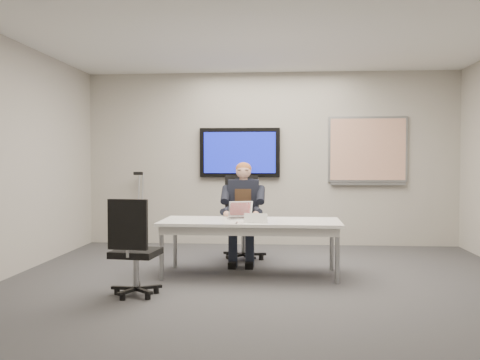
# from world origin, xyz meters

# --- Properties ---
(floor) EXTENTS (6.00, 6.00, 0.02)m
(floor) POSITION_xyz_m (0.00, 0.00, 0.00)
(floor) COLOR #353537
(floor) RESTS_ON ground
(ceiling) EXTENTS (6.00, 6.00, 0.02)m
(ceiling) POSITION_xyz_m (0.00, 0.00, 2.80)
(ceiling) COLOR white
(ceiling) RESTS_ON wall_back
(wall_back) EXTENTS (6.00, 0.02, 2.80)m
(wall_back) POSITION_xyz_m (0.00, 3.00, 1.40)
(wall_back) COLOR #ADA89C
(wall_back) RESTS_ON ground
(wall_front) EXTENTS (6.00, 0.02, 2.80)m
(wall_front) POSITION_xyz_m (0.00, -3.00, 1.40)
(wall_front) COLOR #ADA89C
(wall_front) RESTS_ON ground
(conference_table) EXTENTS (2.14, 0.91, 0.66)m
(conference_table) POSITION_xyz_m (-0.20, 0.63, 0.58)
(conference_table) COLOR white
(conference_table) RESTS_ON ground
(tv_display) EXTENTS (1.30, 0.09, 0.80)m
(tv_display) POSITION_xyz_m (-0.50, 2.95, 1.50)
(tv_display) COLOR black
(tv_display) RESTS_ON wall_back
(whiteboard) EXTENTS (1.25, 0.08, 1.10)m
(whiteboard) POSITION_xyz_m (1.55, 2.97, 1.53)
(whiteboard) COLOR #909398
(whiteboard) RESTS_ON wall_back
(office_chair_far) EXTENTS (0.65, 0.65, 1.16)m
(office_chair_far) POSITION_xyz_m (-0.35, 1.61, 0.36)
(office_chair_far) COLOR black
(office_chair_far) RESTS_ON ground
(office_chair_near) EXTENTS (0.52, 0.52, 0.99)m
(office_chair_near) POSITION_xyz_m (-1.30, -0.48, 0.31)
(office_chair_near) COLOR black
(office_chair_near) RESTS_ON ground
(seated_person) EXTENTS (0.43, 0.74, 1.35)m
(seated_person) POSITION_xyz_m (-0.34, 1.35, 0.54)
(seated_person) COLOR #202636
(seated_person) RESTS_ON office_chair_far
(crutch) EXTENTS (0.20, 0.48, 1.25)m
(crutch) POSITION_xyz_m (-2.12, 2.82, 0.61)
(crutch) COLOR #9B9DA2
(crutch) RESTS_ON ground
(laptop) EXTENTS (0.34, 0.36, 0.21)m
(laptop) POSITION_xyz_m (-0.33, 0.81, 0.71)
(laptop) COLOR #B2B2B5
(laptop) RESTS_ON conference_table
(name_tent) EXTENTS (0.28, 0.12, 0.11)m
(name_tent) POSITION_xyz_m (-0.12, 0.39, 0.71)
(name_tent) COLOR white
(name_tent) RESTS_ON conference_table
(pen) EXTENTS (0.01, 0.13, 0.01)m
(pen) POSITION_xyz_m (-0.33, 0.31, 0.66)
(pen) COLOR black
(pen) RESTS_ON conference_table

